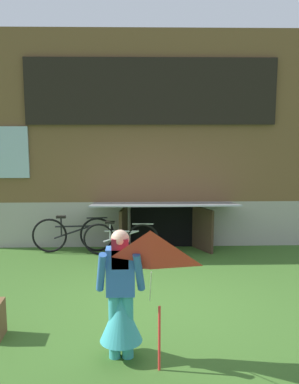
# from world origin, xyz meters

# --- Properties ---
(ground_plane) EXTENTS (60.00, 60.00, 0.00)m
(ground_plane) POSITION_xyz_m (0.00, 0.00, 0.00)
(ground_plane) COLOR #386023
(log_house) EXTENTS (7.78, 6.30, 4.69)m
(log_house) POSITION_xyz_m (-0.00, 5.59, 2.35)
(log_house) COLOR #9E998E
(log_house) RESTS_ON ground_plane
(person) EXTENTS (0.61, 0.52, 1.61)m
(person) POSITION_xyz_m (-0.51, -1.75, 0.68)
(person) COLOR teal
(person) RESTS_ON ground_plane
(kite) EXTENTS (0.91, 0.86, 1.65)m
(kite) POSITION_xyz_m (-0.17, -2.27, 1.32)
(kite) COLOR red
(kite) RESTS_ON ground_plane
(bicycle_silver) EXTENTS (1.59, 0.13, 0.73)m
(bicycle_silver) POSITION_xyz_m (-0.65, 2.40, 0.35)
(bicycle_silver) COLOR black
(bicycle_silver) RESTS_ON ground_plane
(bicycle_black) EXTENTS (1.75, 0.14, 0.80)m
(bicycle_black) POSITION_xyz_m (-1.67, 2.65, 0.39)
(bicycle_black) COLOR black
(bicycle_black) RESTS_ON ground_plane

